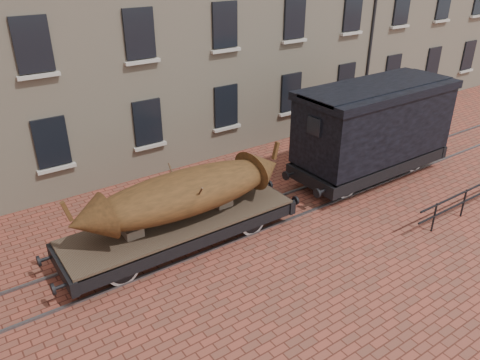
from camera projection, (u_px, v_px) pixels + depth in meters
ground at (282, 209)px, 16.06m from camera, size 90.00×90.00×0.00m
rail_track at (282, 208)px, 16.05m from camera, size 30.00×1.52×0.06m
flatcar_wagon at (181, 225)px, 13.75m from camera, size 7.80×2.12×1.18m
iron_boat at (186, 192)px, 13.41m from camera, size 6.85×2.00×1.63m
goods_van at (375, 121)px, 17.24m from camera, size 7.08×2.58×3.66m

